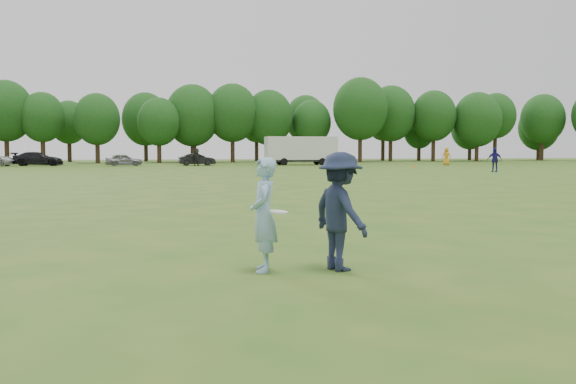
{
  "coord_description": "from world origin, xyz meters",
  "views": [
    {
      "loc": [
        -1.7,
        -8.31,
        1.8
      ],
      "look_at": [
        0.35,
        1.38,
        1.1
      ],
      "focal_mm": 38.0,
      "sensor_mm": 36.0,
      "label": 1
    }
  ],
  "objects_px": {
    "thrower": "(264,215)",
    "player_far_d": "(197,157)",
    "defender": "(340,211)",
    "car_d": "(38,159)",
    "car_e": "(124,160)",
    "cargo_trailer": "(301,149)",
    "field_cone": "(414,166)",
    "player_far_c": "(446,156)",
    "car_f": "(197,160)",
    "player_far_b": "(495,160)"
  },
  "relations": [
    {
      "from": "thrower",
      "to": "player_far_d",
      "type": "distance_m",
      "value": 56.99
    },
    {
      "from": "defender",
      "to": "car_d",
      "type": "bearing_deg",
      "value": -4.8
    },
    {
      "from": "car_e",
      "to": "cargo_trailer",
      "type": "xyz_separation_m",
      "value": [
        19.38,
        0.3,
        1.12
      ]
    },
    {
      "from": "car_d",
      "to": "car_e",
      "type": "height_order",
      "value": "car_d"
    },
    {
      "from": "field_cone",
      "to": "cargo_trailer",
      "type": "relative_size",
      "value": 0.03
    },
    {
      "from": "player_far_c",
      "to": "car_f",
      "type": "xyz_separation_m",
      "value": [
        -26.96,
        5.1,
        -0.34
      ]
    },
    {
      "from": "defender",
      "to": "player_far_c",
      "type": "relative_size",
      "value": 0.89
    },
    {
      "from": "player_far_d",
      "to": "player_far_c",
      "type": "bearing_deg",
      "value": -34.66
    },
    {
      "from": "player_far_b",
      "to": "car_e",
      "type": "relative_size",
      "value": 0.5
    },
    {
      "from": "thrower",
      "to": "player_far_b",
      "type": "bearing_deg",
      "value": 151.89
    },
    {
      "from": "thrower",
      "to": "defender",
      "type": "bearing_deg",
      "value": 89.89
    },
    {
      "from": "defender",
      "to": "player_far_b",
      "type": "distance_m",
      "value": 41.84
    },
    {
      "from": "player_far_b",
      "to": "player_far_c",
      "type": "relative_size",
      "value": 0.96
    },
    {
      "from": "defender",
      "to": "player_far_d",
      "type": "bearing_deg",
      "value": -20.26
    },
    {
      "from": "thrower",
      "to": "player_far_c",
      "type": "height_order",
      "value": "player_far_c"
    },
    {
      "from": "player_far_b",
      "to": "field_cone",
      "type": "height_order",
      "value": "player_far_b"
    },
    {
      "from": "car_d",
      "to": "cargo_trailer",
      "type": "relative_size",
      "value": 0.57
    },
    {
      "from": "thrower",
      "to": "player_far_d",
      "type": "height_order",
      "value": "player_far_d"
    },
    {
      "from": "car_d",
      "to": "car_f",
      "type": "distance_m",
      "value": 16.94
    },
    {
      "from": "player_far_c",
      "to": "field_cone",
      "type": "xyz_separation_m",
      "value": [
        -6.96,
        -7.14,
        -0.84
      ]
    },
    {
      "from": "cargo_trailer",
      "to": "player_far_c",
      "type": "bearing_deg",
      "value": -18.45
    },
    {
      "from": "player_far_d",
      "to": "cargo_trailer",
      "type": "bearing_deg",
      "value": -19.83
    },
    {
      "from": "car_f",
      "to": "cargo_trailer",
      "type": "bearing_deg",
      "value": -95.5
    },
    {
      "from": "thrower",
      "to": "player_far_b",
      "type": "xyz_separation_m",
      "value": [
        24.34,
        34.67,
        0.11
      ]
    },
    {
      "from": "thrower",
      "to": "field_cone",
      "type": "height_order",
      "value": "thrower"
    },
    {
      "from": "player_far_b",
      "to": "player_far_d",
      "type": "distance_m",
      "value": 31.19
    },
    {
      "from": "player_far_d",
      "to": "field_cone",
      "type": "height_order",
      "value": "player_far_d"
    },
    {
      "from": "player_far_d",
      "to": "car_d",
      "type": "relative_size",
      "value": 0.37
    },
    {
      "from": "car_f",
      "to": "car_d",
      "type": "bearing_deg",
      "value": 76.44
    },
    {
      "from": "player_far_b",
      "to": "car_f",
      "type": "distance_m",
      "value": 32.19
    },
    {
      "from": "cargo_trailer",
      "to": "thrower",
      "type": "bearing_deg",
      "value": -103.72
    },
    {
      "from": "car_d",
      "to": "car_e",
      "type": "relative_size",
      "value": 1.34
    },
    {
      "from": "player_far_b",
      "to": "player_far_c",
      "type": "distance_m",
      "value": 19.36
    },
    {
      "from": "defender",
      "to": "car_e",
      "type": "bearing_deg",
      "value": -12.78
    },
    {
      "from": "player_far_d",
      "to": "car_f",
      "type": "height_order",
      "value": "player_far_d"
    },
    {
      "from": "thrower",
      "to": "player_far_d",
      "type": "xyz_separation_m",
      "value": [
        2.49,
        56.93,
        0.11
      ]
    },
    {
      "from": "defender",
      "to": "car_d",
      "type": "xyz_separation_m",
      "value": [
        -15.29,
        60.92,
        -0.13
      ]
    },
    {
      "from": "defender",
      "to": "field_cone",
      "type": "distance_m",
      "value": 51.06
    },
    {
      "from": "defender",
      "to": "player_far_c",
      "type": "distance_m",
      "value": 60.55
    },
    {
      "from": "player_far_c",
      "to": "field_cone",
      "type": "bearing_deg",
      "value": 81.99
    },
    {
      "from": "field_cone",
      "to": "car_d",
      "type": "bearing_deg",
      "value": 158.34
    },
    {
      "from": "player_far_c",
      "to": "player_far_b",
      "type": "bearing_deg",
      "value": 110.59
    },
    {
      "from": "player_far_b",
      "to": "player_far_d",
      "type": "relative_size",
      "value": 1.0
    },
    {
      "from": "player_far_c",
      "to": "cargo_trailer",
      "type": "distance_m",
      "value": 16.15
    },
    {
      "from": "player_far_d",
      "to": "car_e",
      "type": "bearing_deg",
      "value": 144.05
    },
    {
      "from": "car_f",
      "to": "cargo_trailer",
      "type": "height_order",
      "value": "cargo_trailer"
    },
    {
      "from": "car_f",
      "to": "defender",
      "type": "bearing_deg",
      "value": 173.01
    },
    {
      "from": "car_f",
      "to": "field_cone",
      "type": "relative_size",
      "value": 13.16
    },
    {
      "from": "defender",
      "to": "player_far_b",
      "type": "relative_size",
      "value": 0.92
    },
    {
      "from": "player_far_b",
      "to": "car_e",
      "type": "height_order",
      "value": "player_far_b"
    }
  ]
}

